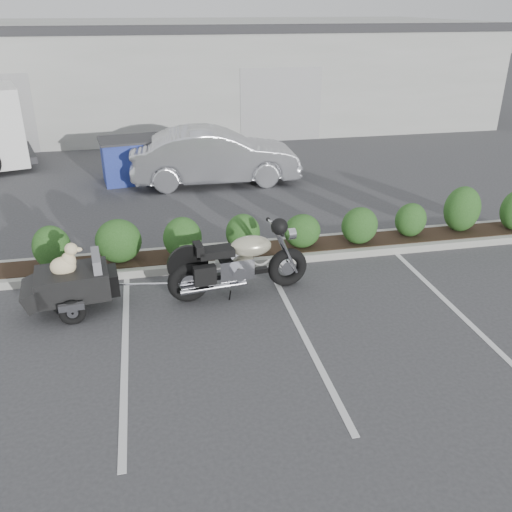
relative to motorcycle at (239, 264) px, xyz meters
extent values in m
plane|color=#38383A|center=(-0.47, -0.74, -0.58)|extent=(90.00, 90.00, 0.00)
cube|color=#9E9E93|center=(0.53, 1.46, -0.51)|extent=(12.00, 1.00, 0.15)
cube|color=#9EA099|center=(-0.47, 16.26, 1.42)|extent=(26.00, 10.00, 4.00)
torus|color=black|center=(-0.89, -0.08, -0.22)|extent=(0.75, 0.27, 0.73)
torus|color=black|center=(0.90, 0.13, -0.22)|extent=(0.75, 0.27, 0.73)
cylinder|color=silver|center=(-0.89, -0.08, -0.22)|extent=(0.32, 0.17, 0.31)
cylinder|color=silver|center=(0.90, 0.13, -0.22)|extent=(0.27, 0.14, 0.26)
cylinder|color=silver|center=(0.83, 0.01, 0.18)|extent=(0.47, 0.11, 0.97)
cylinder|color=silver|center=(0.81, 0.23, 0.18)|extent=(0.47, 0.11, 0.97)
cylinder|color=silver|center=(0.65, 0.10, 0.60)|extent=(0.13, 0.76, 0.04)
cylinder|color=silver|center=(0.95, 0.14, 0.42)|extent=(0.15, 0.21, 0.20)
sphere|color=black|center=(0.64, -0.23, 0.73)|extent=(0.31, 0.31, 0.28)
cube|color=silver|center=(-0.08, 0.02, -0.06)|extent=(0.64, 0.44, 0.37)
cube|color=black|center=(0.03, 0.03, -0.20)|extent=(0.99, 0.22, 0.09)
ellipsoid|color=#B6B293|center=(0.22, 0.05, 0.29)|extent=(0.76, 0.49, 0.36)
cube|color=black|center=(-0.40, -0.02, 0.27)|extent=(0.63, 0.39, 0.13)
cube|color=black|center=(-0.69, -0.06, 0.37)|extent=(0.17, 0.34, 0.17)
cylinder|color=silver|center=(-0.49, -0.23, -0.30)|extent=(1.15, 0.23, 0.10)
cylinder|color=silver|center=(-0.53, 0.16, -0.30)|extent=(1.15, 0.23, 0.10)
cube|color=black|center=(-0.64, -0.36, 0.02)|extent=(0.39, 0.19, 0.33)
cube|color=black|center=(-2.77, 0.02, -0.09)|extent=(1.23, 0.91, 0.46)
cube|color=slate|center=(-2.36, 0.07, 0.20)|extent=(0.21, 0.69, 0.33)
cube|color=slate|center=(-2.72, 0.03, 0.02)|extent=(0.84, 0.76, 0.04)
cube|color=black|center=(-3.37, -0.05, -0.17)|extent=(0.50, 0.83, 0.40)
cube|color=black|center=(-2.17, 0.09, -0.14)|extent=(0.28, 0.57, 0.37)
torus|color=black|center=(-2.77, -0.44, -0.38)|extent=(0.44, 0.17, 0.43)
torus|color=black|center=(-2.88, 0.47, -0.38)|extent=(0.44, 0.17, 0.43)
cube|color=silver|center=(-2.77, -0.49, -0.25)|extent=(0.40, 0.13, 0.11)
cube|color=silver|center=(-2.89, 0.53, -0.25)|extent=(0.40, 0.13, 0.11)
cylinder|color=black|center=(-2.83, 0.02, -0.38)|extent=(0.16, 0.98, 0.04)
cylinder|color=silver|center=(-1.91, 0.12, -0.22)|extent=(0.65, 0.11, 0.04)
ellipsoid|color=beige|center=(-2.88, 0.02, 0.22)|extent=(0.44, 0.32, 0.33)
ellipsoid|color=beige|center=(-2.78, 0.03, 0.31)|extent=(0.26, 0.25, 0.30)
sphere|color=beige|center=(-2.72, 0.04, 0.50)|extent=(0.23, 0.23, 0.21)
ellipsoid|color=beige|center=(-2.62, 0.05, 0.48)|extent=(0.16, 0.10, 0.08)
sphere|color=black|center=(-2.56, 0.06, 0.48)|extent=(0.04, 0.04, 0.04)
ellipsoid|color=beige|center=(-2.76, -0.02, 0.53)|extent=(0.06, 0.05, 0.11)
ellipsoid|color=beige|center=(-2.77, 0.10, 0.53)|extent=(0.06, 0.05, 0.11)
cylinder|color=beige|center=(-2.74, -0.03, 0.10)|extent=(0.05, 0.05, 0.13)
cylinder|color=beige|center=(-2.76, 0.10, 0.10)|extent=(0.05, 0.05, 0.13)
imported|color=#B9BAC1|center=(0.47, 6.55, 0.19)|extent=(4.71, 1.74, 1.54)
cube|color=navy|center=(-1.75, 7.22, 0.01)|extent=(1.91, 1.40, 1.18)
cube|color=#2D2D30|center=(-1.75, 7.22, 0.61)|extent=(2.02, 1.51, 0.06)
camera|label=1|loc=(-1.41, -8.28, 4.07)|focal=38.00mm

